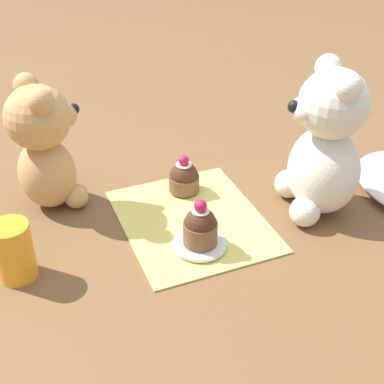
{
  "coord_description": "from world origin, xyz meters",
  "views": [
    {
      "loc": [
        0.64,
        -0.26,
        0.51
      ],
      "look_at": [
        0.0,
        0.0,
        0.06
      ],
      "focal_mm": 50.0,
      "sensor_mm": 36.0,
      "label": 1
    }
  ],
  "objects_px": {
    "saucer_plate": "(200,244)",
    "teddy_bear_tan": "(44,145)",
    "cupcake_near_tan_bear": "(200,227)",
    "juice_glass": "(14,251)",
    "cupcake_near_cream_bear": "(184,178)",
    "teddy_bear_cream": "(325,146)"
  },
  "relations": [
    {
      "from": "cupcake_near_cream_bear",
      "to": "saucer_plate",
      "type": "bearing_deg",
      "value": -12.55
    },
    {
      "from": "saucer_plate",
      "to": "teddy_bear_tan",
      "type": "bearing_deg",
      "value": -138.72
    },
    {
      "from": "teddy_bear_cream",
      "to": "teddy_bear_tan",
      "type": "distance_m",
      "value": 0.44
    },
    {
      "from": "cupcake_near_cream_bear",
      "to": "saucer_plate",
      "type": "height_order",
      "value": "cupcake_near_cream_bear"
    },
    {
      "from": "teddy_bear_cream",
      "to": "cupcake_near_tan_bear",
      "type": "distance_m",
      "value": 0.23
    },
    {
      "from": "cupcake_near_tan_bear",
      "to": "juice_glass",
      "type": "distance_m",
      "value": 0.26
    },
    {
      "from": "cupcake_near_cream_bear",
      "to": "cupcake_near_tan_bear",
      "type": "xyz_separation_m",
      "value": [
        0.15,
        -0.03,
        0.01
      ]
    },
    {
      "from": "teddy_bear_tan",
      "to": "cupcake_near_cream_bear",
      "type": "height_order",
      "value": "teddy_bear_tan"
    },
    {
      "from": "saucer_plate",
      "to": "juice_glass",
      "type": "xyz_separation_m",
      "value": [
        -0.04,
        -0.26,
        0.03
      ]
    },
    {
      "from": "cupcake_near_cream_bear",
      "to": "juice_glass",
      "type": "distance_m",
      "value": 0.31
    },
    {
      "from": "teddy_bear_cream",
      "to": "teddy_bear_tan",
      "type": "relative_size",
      "value": 1.15
    },
    {
      "from": "teddy_bear_cream",
      "to": "cupcake_near_cream_bear",
      "type": "relative_size",
      "value": 3.73
    },
    {
      "from": "teddy_bear_tan",
      "to": "cupcake_near_cream_bear",
      "type": "distance_m",
      "value": 0.23
    },
    {
      "from": "teddy_bear_cream",
      "to": "juice_glass",
      "type": "relative_size",
      "value": 2.87
    },
    {
      "from": "saucer_plate",
      "to": "cupcake_near_tan_bear",
      "type": "relative_size",
      "value": 1.06
    },
    {
      "from": "teddy_bear_tan",
      "to": "cupcake_near_cream_bear",
      "type": "relative_size",
      "value": 3.26
    },
    {
      "from": "cupcake_near_cream_bear",
      "to": "teddy_bear_cream",
      "type": "bearing_deg",
      "value": 56.0
    },
    {
      "from": "teddy_bear_cream",
      "to": "cupcake_near_tan_bear",
      "type": "relative_size",
      "value": 3.28
    },
    {
      "from": "teddy_bear_cream",
      "to": "cupcake_near_cream_bear",
      "type": "bearing_deg",
      "value": -110.93
    },
    {
      "from": "cupcake_near_tan_bear",
      "to": "juice_glass",
      "type": "bearing_deg",
      "value": -99.17
    },
    {
      "from": "teddy_bear_tan",
      "to": "juice_glass",
      "type": "relative_size",
      "value": 2.5
    },
    {
      "from": "teddy_bear_tan",
      "to": "cupcake_near_cream_bear",
      "type": "xyz_separation_m",
      "value": [
        0.06,
        0.21,
        -0.08
      ]
    }
  ]
}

